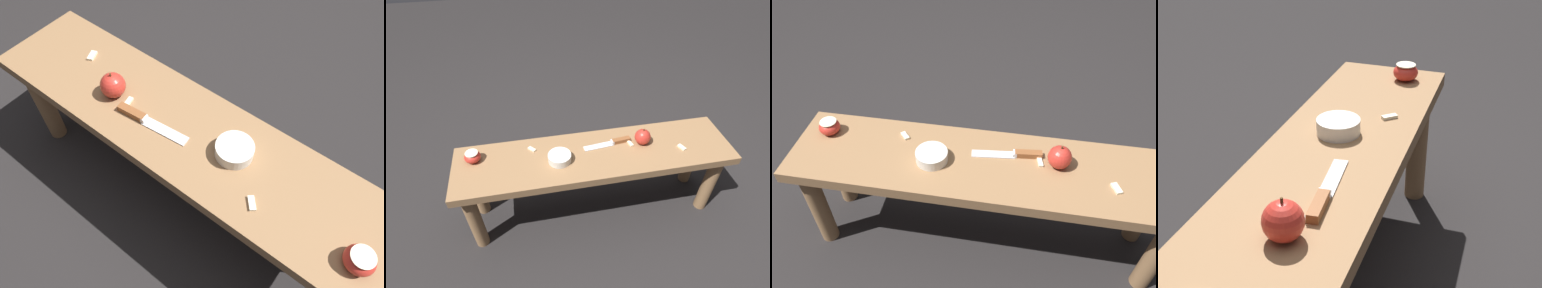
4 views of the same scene
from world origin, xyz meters
TOP-DOWN VIEW (x-y plane):
  - ground_plane at (0.00, 0.00)m, footprint 8.00×8.00m
  - wooden_bench at (0.00, 0.00)m, footprint 1.31×0.32m
  - knife at (-0.10, -0.05)m, footprint 0.23×0.05m
  - apple_whole at (-0.24, -0.03)m, footprint 0.08×0.08m
  - apple_cut at (0.56, -0.06)m, footprint 0.07×0.07m
  - apple_slice_near_knife at (-0.41, 0.04)m, footprint 0.03×0.05m
  - apple_slice_center at (0.29, -0.08)m, footprint 0.04×0.04m
  - apple_slice_near_bowl at (-0.18, -0.03)m, footprint 0.02×0.05m
  - bowl at (0.17, 0.02)m, footprint 0.11×0.11m

SIDE VIEW (x-z plane):
  - ground_plane at x=0.00m, z-range 0.00..0.00m
  - wooden_bench at x=0.00m, z-range 0.13..0.55m
  - apple_slice_near_knife at x=-0.41m, z-range 0.42..0.43m
  - apple_slice_near_bowl at x=-0.18m, z-range 0.42..0.43m
  - apple_slice_center at x=0.29m, z-range 0.42..0.43m
  - knife at x=-0.10m, z-range 0.42..0.44m
  - bowl at x=0.17m, z-range 0.42..0.46m
  - apple_cut at x=0.56m, z-range 0.42..0.47m
  - apple_whole at x=-0.24m, z-range 0.42..0.50m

